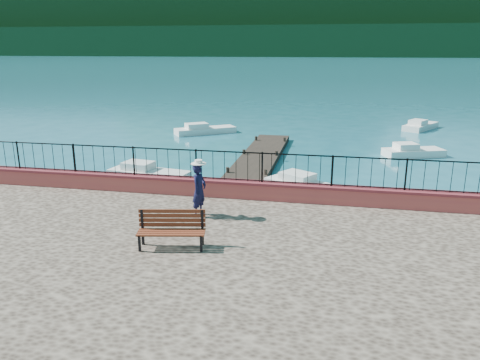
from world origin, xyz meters
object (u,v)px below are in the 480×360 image
at_px(person, 199,190).
at_px(boat_3, 205,128).
at_px(boat_2, 414,149).
at_px(boat_1, 308,184).
at_px(boat_5, 421,124).
at_px(boat_0, 149,171).
at_px(park_bench, 172,237).

distance_m(person, boat_3, 20.20).
relative_size(person, boat_2, 0.48).
distance_m(person, boat_1, 7.42).
relative_size(boat_2, boat_5, 0.90).
bearing_deg(person, boat_2, -16.94).
bearing_deg(boat_1, person, -80.10).
bearing_deg(boat_2, boat_5, 58.83).
height_order(person, boat_0, person).
distance_m(park_bench, boat_2, 19.06).
xyz_separation_m(boat_1, boat_3, (-8.06, 12.75, 0.00)).
xyz_separation_m(person, boat_2, (8.23, 14.81, -1.58)).
height_order(boat_2, boat_5, same).
distance_m(boat_2, boat_3, 14.26).
bearing_deg(boat_2, boat_3, 140.99).
xyz_separation_m(boat_0, boat_2, (12.86, 7.43, 0.00)).
height_order(boat_3, boat_5, same).
bearing_deg(boat_1, boat_3, 154.92).
relative_size(boat_1, boat_5, 1.06).
bearing_deg(boat_5, park_bench, -169.06).
height_order(boat_0, boat_3, same).
height_order(person, boat_5, person).
xyz_separation_m(park_bench, boat_2, (8.26, 17.14, -1.08)).
bearing_deg(boat_3, boat_1, -92.49).
bearing_deg(park_bench, boat_5, 58.20).
bearing_deg(boat_5, boat_3, 139.51).
bearing_deg(park_bench, boat_0, 104.34).
relative_size(park_bench, person, 1.10).
distance_m(boat_1, boat_5, 19.12).
xyz_separation_m(person, boat_1, (2.80, 6.69, -1.58)).
relative_size(person, boat_0, 0.41).
distance_m(boat_0, boat_5, 22.49).
distance_m(park_bench, person, 2.38).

